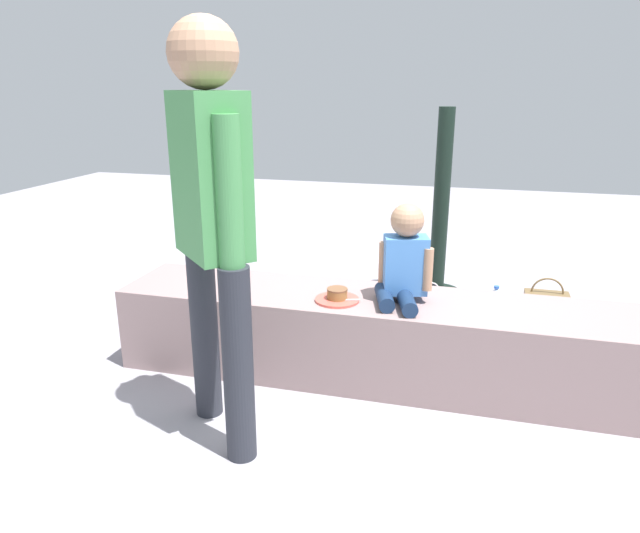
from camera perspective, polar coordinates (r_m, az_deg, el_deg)
The scene contains 13 objects.
ground_plane at distance 3.07m, azimuth 7.65°, elevation -10.94°, with size 12.00×12.00×0.00m, color #97939C.
concrete_ledge at distance 2.97m, azimuth 7.82°, elevation -7.25°, with size 2.89×0.52×0.44m, color gray.
child_seated at distance 2.81m, azimuth 8.33°, elevation 0.71°, with size 0.29×0.34×0.48m.
adult_standing at distance 2.27m, azimuth -10.67°, elevation 6.23°, with size 0.39×0.39×1.70m.
cake_plate at distance 2.84m, azimuth 1.71°, elevation -3.02°, with size 0.22×0.22×0.07m.
gift_bag at distance 3.49m, azimuth 10.12°, elevation -4.51°, with size 0.21×0.08×0.35m.
railing_post at distance 4.10m, azimuth 11.78°, elevation 3.92°, with size 0.36×0.36×1.32m.
water_bottle_near_gift at distance 3.96m, azimuth 16.97°, elevation -3.35°, with size 0.07×0.07×0.20m.
water_bottle_far_side at distance 3.83m, azimuth 8.04°, elevation -3.46°, with size 0.06×0.06×0.20m.
party_cup_red at distance 4.09m, azimuth 1.33°, elevation -2.53°, with size 0.08×0.08×0.10m, color red.
cake_box_white at distance 3.60m, azimuth 26.85°, elevation -7.41°, with size 0.29×0.33×0.10m, color white.
handbag_black_leather at distance 3.73m, azimuth 1.25°, elevation -3.75°, with size 0.27×0.12×0.28m.
handbag_brown_canvas at distance 3.90m, azimuth 21.43°, elevation -3.83°, with size 0.27×0.12×0.31m.
Camera 1 is at (0.30, -2.68, 1.46)m, focal length 32.29 mm.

